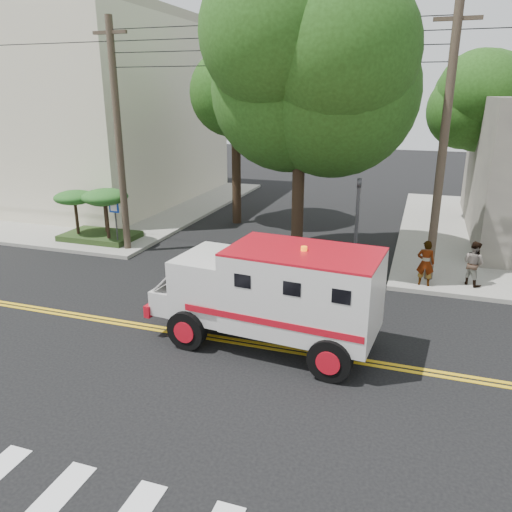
% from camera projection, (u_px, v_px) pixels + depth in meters
% --- Properties ---
extents(ground, '(100.00, 100.00, 0.00)m').
position_uv_depth(ground, '(185.00, 333.00, 13.73)').
color(ground, black).
rests_on(ground, ground).
extents(sidewalk_nw, '(17.00, 17.00, 0.15)m').
position_uv_depth(sidewalk_nw, '(82.00, 202.00, 29.95)').
color(sidewalk_nw, gray).
rests_on(sidewalk_nw, ground).
extents(building_left, '(16.00, 14.00, 10.00)m').
position_uv_depth(building_left, '(61.00, 113.00, 30.32)').
color(building_left, beige).
rests_on(building_left, sidewalk_nw).
extents(utility_pole_left, '(0.28, 0.28, 9.00)m').
position_uv_depth(utility_pole_left, '(119.00, 141.00, 19.42)').
color(utility_pole_left, '#382D23').
rests_on(utility_pole_left, ground).
extents(utility_pole_right, '(0.28, 0.28, 9.00)m').
position_uv_depth(utility_pole_right, '(442.00, 152.00, 16.00)').
color(utility_pole_right, '#382D23').
rests_on(utility_pole_right, ground).
extents(tree_main, '(6.08, 5.70, 9.85)m').
position_uv_depth(tree_main, '(312.00, 64.00, 16.49)').
color(tree_main, black).
rests_on(tree_main, ground).
extents(tree_left, '(4.48, 4.20, 7.70)m').
position_uv_depth(tree_left, '(240.00, 105.00, 23.37)').
color(tree_left, black).
rests_on(tree_left, ground).
extents(tree_right, '(4.80, 4.50, 8.20)m').
position_uv_depth(tree_right, '(500.00, 97.00, 23.35)').
color(tree_right, black).
rests_on(tree_right, ground).
extents(traffic_signal, '(0.15, 0.18, 3.60)m').
position_uv_depth(traffic_signal, '(357.00, 219.00, 16.93)').
color(traffic_signal, '#3F3F42').
rests_on(traffic_signal, ground).
extents(accessibility_sign, '(0.45, 0.10, 2.02)m').
position_uv_depth(accessibility_sign, '(115.00, 217.00, 20.74)').
color(accessibility_sign, '#3F3F42').
rests_on(accessibility_sign, ground).
extents(palm_planter, '(3.52, 2.63, 2.36)m').
position_uv_depth(palm_planter, '(96.00, 206.00, 21.43)').
color(palm_planter, '#1E3314').
rests_on(palm_planter, sidewalk_nw).
extents(armored_truck, '(6.08, 2.82, 2.69)m').
position_uv_depth(armored_truck, '(274.00, 291.00, 12.63)').
color(armored_truck, silver).
rests_on(armored_truck, ground).
extents(pedestrian_a, '(0.58, 0.40, 1.56)m').
position_uv_depth(pedestrian_a, '(426.00, 263.00, 16.53)').
color(pedestrian_a, gray).
rests_on(pedestrian_a, sidewalk_ne).
extents(pedestrian_b, '(0.93, 0.91, 1.51)m').
position_uv_depth(pedestrian_b, '(473.00, 263.00, 16.57)').
color(pedestrian_b, gray).
rests_on(pedestrian_b, sidewalk_ne).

